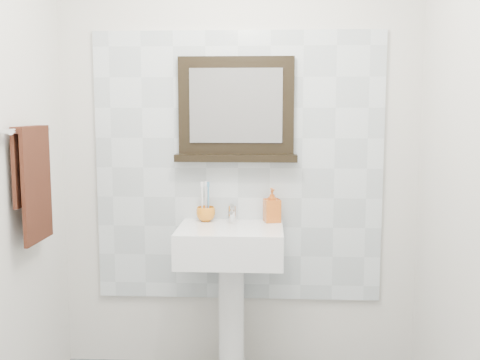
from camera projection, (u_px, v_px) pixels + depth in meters
The scene contains 10 objects.
back_wall at pixel (238, 150), 3.13m from camera, with size 2.00×0.01×2.50m, color silver.
front_wall at pixel (165, 244), 0.95m from camera, with size 2.00×0.01×2.50m, color silver.
splashback at pixel (238, 168), 3.13m from camera, with size 1.60×0.02×1.50m, color silver.
pedestal_sink at pixel (231, 261), 2.98m from camera, with size 0.55×0.44×0.96m.
toothbrush_cup at pixel (206, 214), 3.09m from camera, with size 0.10×0.10×0.08m, color orange.
toothbrushes at pixel (206, 199), 3.08m from camera, with size 0.05×0.04×0.21m.
soap_dispenser at pixel (272, 205), 3.07m from camera, with size 0.08×0.09×0.19m, color #BC3816.
framed_mirror at pixel (236, 112), 3.06m from camera, with size 0.67×0.11×0.57m.
towel_bar at pixel (29, 130), 2.62m from camera, with size 0.07×0.40×0.03m.
hand_towel at pixel (33, 175), 2.65m from camera, with size 0.06×0.30×0.55m.
Camera 1 is at (0.18, -2.02, 1.48)m, focal length 42.00 mm.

